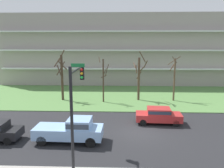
# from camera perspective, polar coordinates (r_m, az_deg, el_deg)

# --- Properties ---
(ground) EXTENTS (160.00, 160.00, 0.00)m
(ground) POSITION_cam_1_polar(r_m,az_deg,el_deg) (20.51, 6.87, -12.15)
(ground) COLOR #232326
(grass_lawn_strip) EXTENTS (80.00, 16.00, 0.08)m
(grass_lawn_strip) POSITION_cam_1_polar(r_m,az_deg,el_deg) (33.85, 4.93, -3.05)
(grass_lawn_strip) COLOR #547F42
(grass_lawn_strip) RESTS_ON ground
(apartment_building) EXTENTS (48.43, 13.62, 13.16)m
(apartment_building) POSITION_cam_1_polar(r_m,az_deg,el_deg) (47.29, 4.20, 8.72)
(apartment_building) COLOR #9E938C
(apartment_building) RESTS_ON ground
(tree_far_left) EXTENTS (1.86, 1.86, 6.92)m
(tree_far_left) POSITION_cam_1_polar(r_m,az_deg,el_deg) (31.53, -12.58, 2.28)
(tree_far_left) COLOR #423023
(tree_far_left) RESTS_ON ground
(tree_left) EXTENTS (1.41, 1.39, 6.08)m
(tree_left) POSITION_cam_1_polar(r_m,az_deg,el_deg) (29.80, -2.18, 1.22)
(tree_left) COLOR #423023
(tree_left) RESTS_ON ground
(tree_center) EXTENTS (1.87, 1.98, 6.79)m
(tree_center) POSITION_cam_1_polar(r_m,az_deg,el_deg) (30.99, 6.87, 1.99)
(tree_center) COLOR #4C3828
(tree_center) RESTS_ON ground
(tree_right) EXTENTS (1.68, 1.41, 6.12)m
(tree_right) POSITION_cam_1_polar(r_m,az_deg,el_deg) (31.59, 15.41, 1.63)
(tree_right) COLOR brown
(tree_right) RESTS_ON ground
(pickup_blue_near_left) EXTENTS (5.46, 2.16, 1.95)m
(pickup_blue_near_left) POSITION_cam_1_polar(r_m,az_deg,el_deg) (18.60, -10.15, -11.28)
(pickup_blue_near_left) COLOR #8CB2E0
(pickup_blue_near_left) RESTS_ON ground
(sedan_red_center_left) EXTENTS (4.49, 2.03, 1.57)m
(sedan_red_center_left) POSITION_cam_1_polar(r_m,az_deg,el_deg) (22.81, 11.67, -7.63)
(sedan_red_center_left) COLOR #B22828
(sedan_red_center_left) RESTS_ON ground
(traffic_signal_mast) EXTENTS (0.90, 4.27, 6.52)m
(traffic_signal_mast) POSITION_cam_1_polar(r_m,az_deg,el_deg) (14.34, -9.10, -3.58)
(traffic_signal_mast) COLOR black
(traffic_signal_mast) RESTS_ON ground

